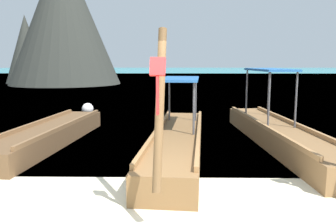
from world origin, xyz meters
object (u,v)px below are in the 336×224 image
Objects in this scene: longtail_boat_violet_ribbon at (278,133)px; mooring_buoy_far at (88,109)px; longtail_boat_yellow_ribbon at (49,135)px; karst_rock at (61,17)px; longtail_boat_red_ribbon at (178,140)px.

longtail_boat_violet_ribbon reaches higher than mooring_buoy_far.
longtail_boat_violet_ribbon is (6.11, 0.01, 0.07)m from longtail_boat_yellow_ribbon.
karst_rock is 27.58× the size of mooring_buoy_far.
longtail_boat_yellow_ribbon is 3.54m from longtail_boat_red_ribbon.
karst_rock is at bearing 107.30° from longtail_boat_yellow_ribbon.
longtail_boat_red_ribbon is 2.81m from longtail_boat_violet_ribbon.
mooring_buoy_far is (7.42, -19.59, -6.21)m from karst_rock.
longtail_boat_red_ribbon is 7.12m from mooring_buoy_far.
longtail_boat_red_ribbon reaches higher than mooring_buoy_far.
longtail_boat_violet_ribbon reaches higher than longtail_boat_yellow_ribbon.
longtail_boat_violet_ribbon is at bearing -60.85° from karst_rock.
mooring_buoy_far is at bearing 140.90° from longtail_boat_violet_ribbon.
karst_rock is (-7.72, 24.80, 6.19)m from longtail_boat_yellow_ribbon.
longtail_boat_red_ribbon is at bearing -58.39° from mooring_buoy_far.
longtail_boat_yellow_ribbon is at bearing -86.69° from mooring_buoy_far.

